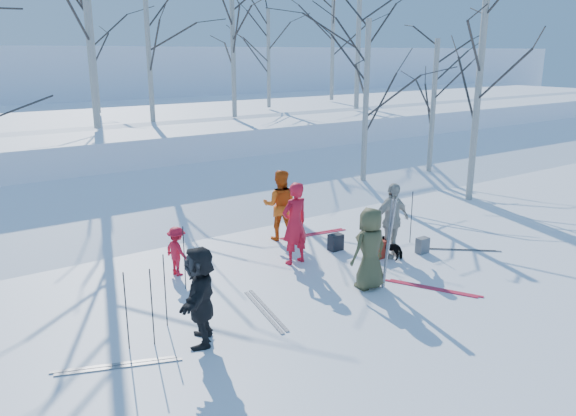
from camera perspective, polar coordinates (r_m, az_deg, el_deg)
ground at (r=11.88m, az=4.19°, el=-7.65°), size 120.00×120.00×0.00m
snow_ramp at (r=17.51m, az=-10.37°, el=0.33°), size 70.00×9.49×4.12m
snow_plateau at (r=26.61m, az=-19.63°, el=6.72°), size 70.00×18.00×2.20m
far_hill at (r=47.02m, az=-26.91°, el=10.65°), size 90.00×30.00×6.00m
skier_olive_center at (r=11.46m, az=8.32°, el=-4.10°), size 0.83×0.55×1.70m
skier_red_north at (r=12.65m, az=0.69°, el=-1.57°), size 0.73×0.51×1.90m
skier_redor_behind at (r=14.31m, az=-0.82°, el=0.30°), size 1.12×1.08×1.82m
skier_red_seated at (r=12.34m, az=-11.20°, el=-4.31°), size 0.55×0.77×1.08m
skier_cream_east at (r=13.31m, az=10.48°, el=-1.23°), size 1.05×0.46×1.77m
skier_grey_west at (r=9.37m, az=-8.91°, el=-8.75°), size 1.25×1.59×1.69m
dog at (r=13.38m, az=10.52°, el=-4.02°), size 0.46×0.65×0.50m
upright_ski_left at (r=11.45m, az=10.12°, el=-3.66°), size 0.09×0.16×1.90m
upright_ski_right at (r=11.46m, az=10.22°, el=-3.66°), size 0.15×0.23×1.89m
ski_pair_a at (r=14.93m, az=2.58°, el=-2.66°), size 0.72×1.95×0.02m
ski_pair_b at (r=10.67m, az=-2.31°, el=-10.37°), size 0.93×1.98×0.02m
ski_pair_c at (r=14.37m, az=16.96°, el=-4.08°), size 2.08×2.10×0.02m
ski_pair_d at (r=11.96m, az=14.48°, el=-7.90°), size 1.75×2.06×0.02m
ski_pair_e at (r=9.35m, az=-16.97°, el=-15.09°), size 1.46×2.03×0.02m
ski_pole_a at (r=11.53m, az=-10.49°, el=-5.02°), size 0.02×0.02×1.34m
ski_pole_b at (r=9.49m, az=-16.11°, el=-10.03°), size 0.02×0.02×1.34m
ski_pole_c at (r=14.03m, az=0.64°, el=-1.02°), size 0.02×0.02×1.34m
ski_pole_d at (r=9.52m, az=-13.65°, el=-9.77°), size 0.02×0.02×1.34m
ski_pole_e at (r=14.43m, az=12.42°, el=-0.93°), size 0.02×0.02×1.34m
ski_pole_f at (r=10.08m, az=-12.37°, el=-8.21°), size 0.02×0.02×1.34m
backpack_red at (r=13.37m, az=9.31°, el=-4.16°), size 0.32×0.22×0.42m
backpack_grey at (r=13.89m, az=13.50°, el=-3.71°), size 0.30×0.20×0.38m
backpack_dark at (r=13.75m, az=4.86°, el=-3.48°), size 0.34×0.24×0.40m
birch_plateau_c at (r=20.05m, az=-19.80°, el=19.07°), size 6.21×6.21×8.01m
birch_plateau_d at (r=30.78m, az=4.57°, el=16.98°), size 5.18×5.18×6.54m
birch_plateau_e at (r=26.43m, az=-1.99°, el=14.88°), size 3.64×3.64×4.34m
birch_plateau_f at (r=25.23m, az=-19.26°, el=15.63°), size 4.62×4.62×5.75m
birch_plateau_h at (r=25.96m, az=7.22°, el=18.18°), size 5.80×5.80×7.44m
birch_plateau_i at (r=22.50m, az=-5.61°, el=15.91°), size 4.30×4.30×5.29m
birch_plateau_j at (r=21.31m, az=-13.98°, el=15.22°), size 4.12×4.12×5.03m
birch_edge_b at (r=18.87m, az=18.75°, el=11.04°), size 5.43×5.43×6.90m
birch_edge_c at (r=21.33m, az=14.50°, el=9.42°), size 4.20×4.20×5.15m
birch_edge_e at (r=19.12m, az=7.89°, el=9.96°), size 4.60×4.60×5.72m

